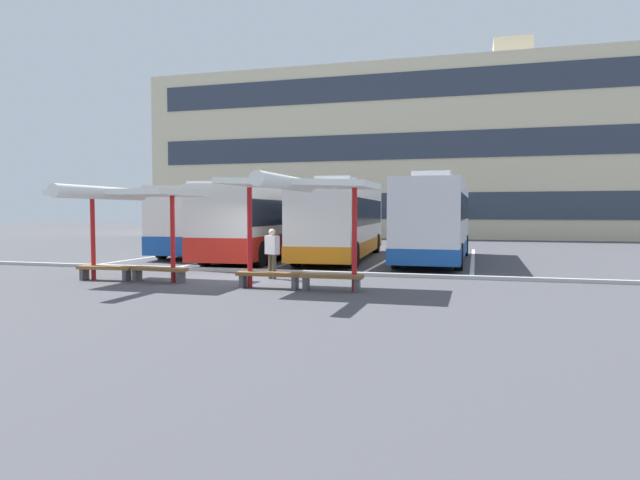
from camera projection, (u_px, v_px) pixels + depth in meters
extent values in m
plane|color=#47474C|center=(232.00, 279.00, 17.53)|extent=(160.00, 160.00, 0.00)
cube|color=beige|center=(393.00, 159.00, 51.17)|extent=(41.05, 15.11, 14.08)
cube|color=#2D3847|center=(379.00, 206.00, 44.10)|extent=(37.77, 0.08, 2.06)
cube|color=#2D3847|center=(380.00, 147.00, 43.86)|extent=(37.77, 0.08, 2.06)
cube|color=#2D3847|center=(380.00, 87.00, 43.62)|extent=(37.77, 0.08, 2.06)
cube|color=beige|center=(512.00, 58.00, 47.96)|extent=(3.20, 3.20, 2.80)
cube|color=silver|center=(221.00, 219.00, 29.03)|extent=(3.80, 12.25, 2.96)
cube|color=#194C9E|center=(221.00, 239.00, 29.08)|extent=(3.84, 12.30, 0.81)
cube|color=black|center=(221.00, 211.00, 29.01)|extent=(3.73, 11.30, 0.99)
cube|color=black|center=(254.00, 212.00, 34.91)|extent=(2.27, 0.31, 1.78)
cube|color=silver|center=(210.00, 186.00, 27.46)|extent=(1.77, 2.35, 0.36)
cylinder|color=black|center=(228.00, 239.00, 33.65)|extent=(0.40, 1.03, 1.00)
cylinder|color=black|center=(266.00, 239.00, 33.24)|extent=(0.40, 1.03, 1.00)
cylinder|color=black|center=(162.00, 248.00, 24.94)|extent=(0.40, 1.03, 1.00)
cylinder|color=black|center=(212.00, 249.00, 24.53)|extent=(0.40, 1.03, 1.00)
cube|color=silver|center=(267.00, 221.00, 25.54)|extent=(2.97, 11.75, 2.88)
cube|color=red|center=(267.00, 242.00, 25.59)|extent=(3.01, 11.79, 0.91)
cube|color=black|center=(267.00, 213.00, 25.52)|extent=(2.96, 10.82, 1.03)
cube|color=black|center=(300.00, 213.00, 31.16)|extent=(2.19, 0.17, 1.73)
cube|color=silver|center=(256.00, 184.00, 24.04)|extent=(1.58, 2.26, 0.36)
cylinder|color=black|center=(272.00, 242.00, 29.97)|extent=(0.34, 1.01, 1.00)
cylinder|color=black|center=(313.00, 242.00, 29.45)|extent=(0.34, 1.01, 1.00)
cylinder|color=black|center=(205.00, 253.00, 21.75)|extent=(0.34, 1.01, 1.00)
cylinder|color=black|center=(260.00, 254.00, 21.23)|extent=(0.34, 1.01, 1.00)
cube|color=silver|center=(342.00, 220.00, 24.94)|extent=(3.18, 11.10, 2.96)
cube|color=orange|center=(342.00, 246.00, 25.00)|extent=(3.22, 11.15, 0.61)
cube|color=black|center=(342.00, 212.00, 24.92)|extent=(3.15, 10.23, 1.13)
cube|color=black|center=(359.00, 212.00, 30.25)|extent=(2.17, 0.22, 1.77)
cube|color=silver|center=(337.00, 182.00, 23.52)|extent=(1.62, 2.29, 0.36)
cylinder|color=black|center=(333.00, 243.00, 29.03)|extent=(0.36, 1.02, 1.00)
cylinder|color=black|center=(376.00, 243.00, 28.56)|extent=(0.36, 1.02, 1.00)
cylinder|color=black|center=(296.00, 254.00, 21.45)|extent=(0.36, 1.02, 1.00)
cylinder|color=black|center=(354.00, 255.00, 20.98)|extent=(0.36, 1.02, 1.00)
cube|color=silver|center=(435.00, 219.00, 23.65)|extent=(2.60, 10.15, 3.08)
cube|color=#194C9E|center=(435.00, 248.00, 23.72)|extent=(2.64, 10.19, 0.57)
cube|color=black|center=(435.00, 207.00, 23.63)|extent=(2.62, 9.34, 0.98)
cube|color=black|center=(443.00, 211.00, 28.45)|extent=(2.17, 0.11, 1.85)
cube|color=silver|center=(433.00, 177.00, 22.35)|extent=(1.51, 2.22, 0.36)
cylinder|color=black|center=(417.00, 245.00, 27.35)|extent=(0.31, 1.00, 1.00)
cylinder|color=black|center=(465.00, 246.00, 26.71)|extent=(0.31, 1.00, 1.00)
cylinder|color=black|center=(396.00, 255.00, 20.73)|extent=(0.31, 1.00, 1.00)
cylinder|color=black|center=(459.00, 257.00, 20.08)|extent=(0.31, 1.00, 1.00)
cube|color=white|center=(178.00, 253.00, 28.44)|extent=(0.16, 14.00, 0.01)
cube|color=white|center=(244.00, 255.00, 27.46)|extent=(0.16, 14.00, 0.01)
cube|color=white|center=(314.00, 256.00, 26.47)|extent=(0.16, 14.00, 0.01)
cube|color=white|center=(391.00, 258.00, 25.48)|extent=(0.16, 14.00, 0.01)
cube|color=white|center=(473.00, 260.00, 24.49)|extent=(0.16, 14.00, 0.01)
cylinder|color=red|center=(93.00, 238.00, 17.32)|extent=(0.14, 0.14, 2.61)
cylinder|color=red|center=(173.00, 239.00, 16.56)|extent=(0.14, 0.14, 2.61)
cube|color=white|center=(131.00, 193.00, 16.87)|extent=(3.81, 3.01, 0.17)
cylinder|color=white|center=(102.00, 193.00, 15.57)|extent=(0.36, 3.81, 0.36)
cube|color=brown|center=(105.00, 268.00, 17.14)|extent=(1.78, 0.54, 0.10)
cube|color=#4C4C51|center=(84.00, 274.00, 17.30)|extent=(0.14, 0.34, 0.35)
cube|color=#4C4C51|center=(127.00, 275.00, 17.00)|extent=(0.14, 0.34, 0.35)
cube|color=brown|center=(158.00, 269.00, 16.75)|extent=(1.91, 0.58, 0.10)
cube|color=#4C4C51|center=(137.00, 275.00, 17.04)|extent=(0.15, 0.35, 0.35)
cube|color=#4C4C51|center=(181.00, 277.00, 16.48)|extent=(0.15, 0.35, 0.35)
cylinder|color=red|center=(250.00, 237.00, 15.59)|extent=(0.14, 0.14, 2.81)
cylinder|color=red|center=(354.00, 239.00, 14.78)|extent=(0.14, 0.14, 2.81)
cube|color=white|center=(301.00, 184.00, 15.11)|extent=(4.02, 2.62, 0.29)
cylinder|color=white|center=(287.00, 183.00, 14.00)|extent=(0.36, 4.01, 0.36)
cube|color=brown|center=(269.00, 274.00, 15.38)|extent=(1.84, 0.48, 0.10)
cube|color=#4C4C51|center=(243.00, 281.00, 15.58)|extent=(0.13, 0.34, 0.35)
cube|color=#4C4C51|center=(295.00, 283.00, 15.21)|extent=(0.13, 0.34, 0.35)
cube|color=brown|center=(331.00, 276.00, 14.89)|extent=(1.73, 0.47, 0.10)
cube|color=#4C4C51|center=(306.00, 284.00, 15.07)|extent=(0.13, 0.34, 0.35)
cube|color=#4C4C51|center=(357.00, 285.00, 14.73)|extent=(0.13, 0.34, 0.35)
cube|color=#ADADA8|center=(256.00, 271.00, 19.41)|extent=(44.00, 0.24, 0.12)
cylinder|color=brown|center=(270.00, 266.00, 17.59)|extent=(0.14, 0.14, 0.79)
cylinder|color=brown|center=(274.00, 267.00, 17.48)|extent=(0.14, 0.14, 0.79)
cube|color=silver|center=(272.00, 245.00, 17.50)|extent=(0.51, 0.40, 0.59)
sphere|color=beige|center=(272.00, 232.00, 17.48)|extent=(0.21, 0.21, 0.21)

